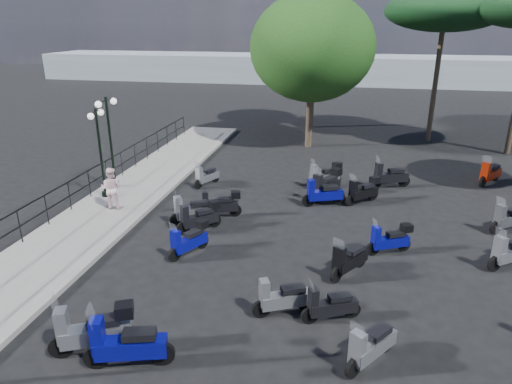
% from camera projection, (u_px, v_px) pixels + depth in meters
% --- Properties ---
extents(ground, '(120.00, 120.00, 0.00)m').
position_uv_depth(ground, '(258.00, 285.00, 12.44)').
color(ground, black).
rests_on(ground, ground).
extents(sidewalk, '(3.00, 30.00, 0.15)m').
position_uv_depth(sidewalk, '(97.00, 219.00, 16.37)').
color(sidewalk, slate).
rests_on(sidewalk, ground).
extents(railing, '(0.04, 26.04, 1.10)m').
position_uv_depth(railing, '(58.00, 197.00, 16.14)').
color(railing, black).
rests_on(railing, sidewalk).
extents(lamp_post_1, '(0.29, 1.04, 3.53)m').
position_uv_depth(lamp_post_1, '(100.00, 148.00, 17.62)').
color(lamp_post_1, black).
rests_on(lamp_post_1, sidewalk).
extents(lamp_post_2, '(0.47, 1.09, 3.79)m').
position_uv_depth(lamp_post_2, '(110.00, 137.00, 18.64)').
color(lamp_post_2, black).
rests_on(lamp_post_2, sidewalk).
extents(pedestrian_far, '(0.81, 0.66, 1.58)m').
position_uv_depth(pedestrian_far, '(111.00, 188.00, 16.90)').
color(pedestrian_far, silver).
rests_on(pedestrian_far, sidewalk).
extents(scooter_1, '(1.84, 0.79, 1.49)m').
position_uv_depth(scooter_1, '(126.00, 346.00, 9.34)').
color(scooter_1, black).
rests_on(scooter_1, ground).
extents(scooter_2, '(1.76, 0.99, 1.49)m').
position_uv_depth(scooter_2, '(94.00, 331.00, 9.72)').
color(scooter_2, black).
rests_on(scooter_2, ground).
extents(scooter_3, '(1.31, 1.21, 1.29)m').
position_uv_depth(scooter_3, '(199.00, 217.00, 15.50)').
color(scooter_3, black).
rests_on(scooter_3, ground).
extents(scooter_4, '(1.49, 1.10, 1.39)m').
position_uv_depth(scooter_4, '(192.00, 211.00, 16.05)').
color(scooter_4, black).
rests_on(scooter_4, ground).
extents(scooter_5, '(0.81, 1.41, 1.21)m').
position_uv_depth(scooter_5, '(206.00, 177.00, 19.79)').
color(scooter_5, black).
rests_on(scooter_5, ground).
extents(scooter_8, '(1.50, 0.86, 1.29)m').
position_uv_depth(scooter_8, '(283.00, 298.00, 11.05)').
color(scooter_8, black).
rests_on(scooter_8, ground).
extents(scooter_9, '(0.93, 1.43, 1.25)m').
position_uv_depth(scooter_9, '(189.00, 240.00, 13.92)').
color(scooter_9, black).
rests_on(scooter_9, ground).
extents(scooter_10, '(1.56, 0.75, 1.29)m').
position_uv_depth(scooter_10, '(220.00, 205.00, 16.60)').
color(scooter_10, black).
rests_on(scooter_10, ground).
extents(scooter_11, '(1.66, 0.86, 1.39)m').
position_uv_depth(scooter_11, '(323.00, 194.00, 17.63)').
color(scooter_11, black).
rests_on(scooter_11, ground).
extents(scooter_14, '(1.41, 0.77, 1.19)m').
position_uv_depth(scooter_14, '(330.00, 306.00, 10.82)').
color(scooter_14, black).
rests_on(scooter_14, ground).
extents(scooter_15, '(1.04, 1.45, 1.34)m').
position_uv_depth(scooter_15, '(349.00, 260.00, 12.78)').
color(scooter_15, black).
rests_on(scooter_15, ground).
extents(scooter_16, '(1.16, 1.64, 1.47)m').
position_uv_depth(scooter_16, '(326.00, 185.00, 18.33)').
color(scooter_16, black).
rests_on(scooter_16, ground).
extents(scooter_17, '(1.46, 1.09, 1.33)m').
position_uv_depth(scooter_17, '(325.00, 176.00, 19.64)').
color(scooter_17, black).
rests_on(scooter_17, ground).
extents(scooter_20, '(1.08, 1.36, 1.30)m').
position_uv_depth(scooter_20, '(370.00, 346.00, 9.41)').
color(scooter_20, black).
rests_on(scooter_20, ground).
extents(scooter_21, '(1.41, 0.86, 1.21)m').
position_uv_depth(scooter_21, '(390.00, 240.00, 13.99)').
color(scooter_21, black).
rests_on(scooter_21, ground).
extents(scooter_22, '(1.31, 1.22, 1.30)m').
position_uv_depth(scooter_22, '(363.00, 191.00, 17.89)').
color(scooter_22, black).
rests_on(scooter_22, ground).
extents(scooter_23, '(1.75, 0.89, 1.46)m').
position_uv_depth(scooter_23, '(389.00, 176.00, 19.53)').
color(scooter_23, black).
rests_on(scooter_23, ground).
extents(scooter_27, '(1.47, 1.13, 1.36)m').
position_uv_depth(scooter_27, '(512.00, 251.00, 13.19)').
color(scooter_27, black).
rests_on(scooter_27, ground).
extents(scooter_28, '(1.40, 1.06, 1.32)m').
position_uv_depth(scooter_28, '(508.00, 219.00, 15.46)').
color(scooter_28, black).
rests_on(scooter_28, ground).
extents(scooter_29, '(1.19, 1.45, 1.40)m').
position_uv_depth(scooter_29, '(490.00, 174.00, 19.95)').
color(scooter_29, black).
rests_on(scooter_29, ground).
extents(broadleaf_tree, '(6.70, 6.70, 8.26)m').
position_uv_depth(broadleaf_tree, '(312.00, 48.00, 24.29)').
color(broadleaf_tree, '#38281E').
rests_on(broadleaf_tree, ground).
extents(pine_0, '(6.53, 6.53, 8.44)m').
position_uv_depth(pine_0, '(445.00, 11.00, 24.91)').
color(pine_0, '#38281E').
rests_on(pine_0, ground).
extents(pine_2, '(6.01, 6.01, 6.87)m').
position_uv_depth(pine_2, '(315.00, 37.00, 28.92)').
color(pine_2, '#38281E').
rests_on(pine_2, ground).
extents(distant_hills, '(70.00, 8.00, 3.00)m').
position_uv_depth(distant_hills, '(333.00, 69.00, 53.21)').
color(distant_hills, gray).
rests_on(distant_hills, ground).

